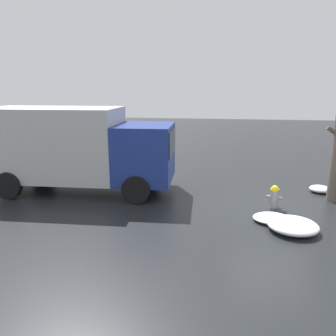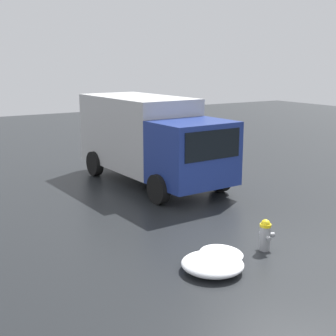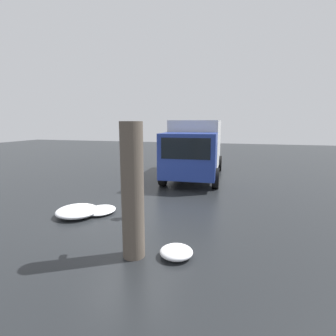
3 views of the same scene
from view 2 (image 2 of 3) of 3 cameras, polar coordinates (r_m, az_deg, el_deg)
name	(u,v)px [view 2 (image 2 of 3)]	position (r m, az deg, el deg)	size (l,w,h in m)	color
ground_plane	(264,250)	(10.89, 11.66, -9.78)	(60.00, 60.00, 0.00)	black
fire_hydrant	(265,235)	(10.75, 11.77, -7.95)	(0.45, 0.35, 0.73)	gray
delivery_truck	(150,137)	(16.20, -2.27, 3.83)	(6.63, 2.88, 2.94)	navy
snow_pile_curbside	(221,254)	(10.34, 6.50, -10.33)	(1.04, 0.90, 0.17)	white
snow_pile_by_tree	(212,264)	(9.68, 5.44, -11.56)	(1.28, 1.27, 0.30)	white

